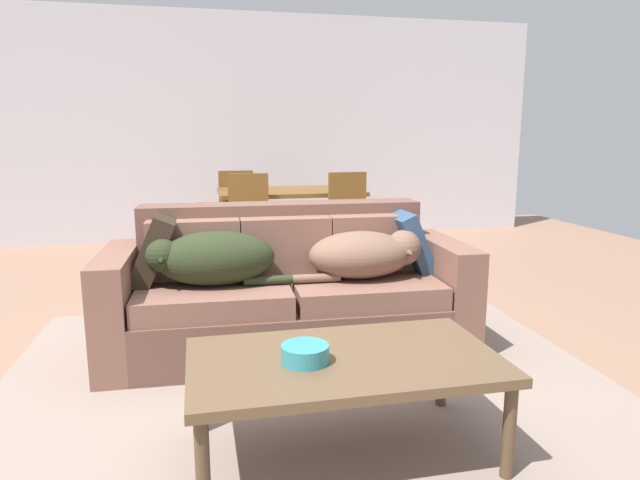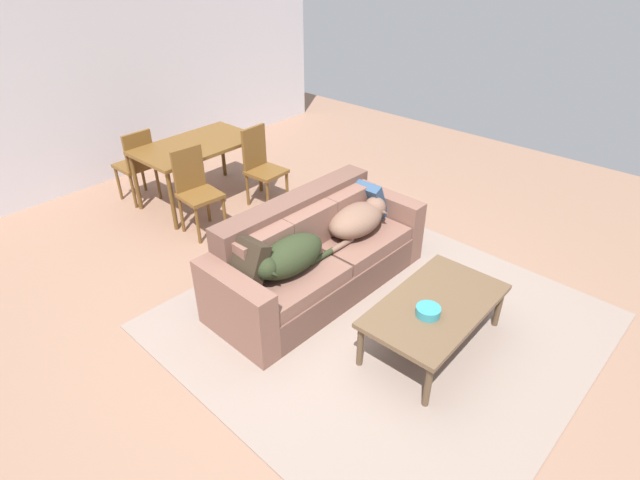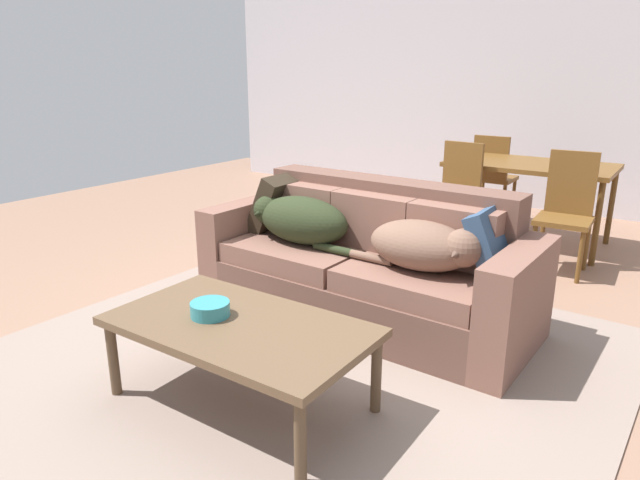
# 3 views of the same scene
# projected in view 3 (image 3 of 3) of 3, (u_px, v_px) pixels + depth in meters

# --- Properties ---
(ground_plane) EXTENTS (10.00, 10.00, 0.00)m
(ground_plane) POSITION_uv_depth(u_px,v_px,m) (318.00, 321.00, 3.62)
(ground_plane) COLOR #906B55
(back_partition) EXTENTS (8.00, 0.12, 2.70)m
(back_partition) POSITION_uv_depth(u_px,v_px,m) (518.00, 87.00, 6.39)
(back_partition) COLOR silver
(back_partition) RESTS_ON ground
(area_rug) EXTENTS (3.31, 3.28, 0.01)m
(area_rug) POSITION_uv_depth(u_px,v_px,m) (295.00, 361.00, 3.11)
(area_rug) COLOR gray
(area_rug) RESTS_ON ground
(couch) EXTENTS (2.17, 0.91, 0.86)m
(couch) POSITION_uv_depth(u_px,v_px,m) (367.00, 266.00, 3.63)
(couch) COLOR brown
(couch) RESTS_ON ground
(dog_on_left_cushion) EXTENTS (0.84, 0.36, 0.31)m
(dog_on_left_cushion) POSITION_uv_depth(u_px,v_px,m) (299.00, 219.00, 3.71)
(dog_on_left_cushion) COLOR #27301B
(dog_on_left_cushion) RESTS_ON couch
(dog_on_right_cushion) EXTENTS (0.79, 0.42, 0.28)m
(dog_on_right_cushion) POSITION_uv_depth(u_px,v_px,m) (425.00, 246.00, 3.20)
(dog_on_right_cushion) COLOR brown
(dog_on_right_cushion) RESTS_ON couch
(throw_pillow_by_left_arm) EXTENTS (0.29, 0.42, 0.43)m
(throw_pillow_by_left_arm) POSITION_uv_depth(u_px,v_px,m) (278.00, 203.00, 4.03)
(throw_pillow_by_left_arm) COLOR #2F251A
(throw_pillow_by_left_arm) RESTS_ON couch
(throw_pillow_by_right_arm) EXTENTS (0.25, 0.39, 0.40)m
(throw_pillow_by_right_arm) POSITION_uv_depth(u_px,v_px,m) (493.00, 243.00, 3.14)
(throw_pillow_by_right_arm) COLOR navy
(throw_pillow_by_right_arm) RESTS_ON couch
(coffee_table) EXTENTS (1.23, 0.69, 0.43)m
(coffee_table) POSITION_uv_depth(u_px,v_px,m) (240.00, 331.00, 2.62)
(coffee_table) COLOR brown
(coffee_table) RESTS_ON ground
(bowl_on_coffee_table) EXTENTS (0.19, 0.19, 0.07)m
(bowl_on_coffee_table) POSITION_uv_depth(u_px,v_px,m) (210.00, 309.00, 2.67)
(bowl_on_coffee_table) COLOR teal
(bowl_on_coffee_table) RESTS_ON coffee_table
(dining_table) EXTENTS (1.41, 0.83, 0.74)m
(dining_table) POSITION_uv_depth(u_px,v_px,m) (530.00, 170.00, 5.10)
(dining_table) COLOR brown
(dining_table) RESTS_ON ground
(dining_chair_near_left) EXTENTS (0.43, 0.43, 0.94)m
(dining_chair_near_left) POSITION_uv_depth(u_px,v_px,m) (456.00, 192.00, 4.93)
(dining_chair_near_left) COLOR brown
(dining_chair_near_left) RESTS_ON ground
(dining_chair_near_right) EXTENTS (0.42, 0.42, 0.94)m
(dining_chair_near_right) POSITION_uv_depth(u_px,v_px,m) (567.00, 208.00, 4.41)
(dining_chair_near_right) COLOR brown
(dining_chair_near_right) RESTS_ON ground
(dining_chair_far_left) EXTENTS (0.40, 0.40, 0.91)m
(dining_chair_far_left) POSITION_uv_depth(u_px,v_px,m) (493.00, 174.00, 5.84)
(dining_chair_far_left) COLOR brown
(dining_chair_far_left) RESTS_ON ground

